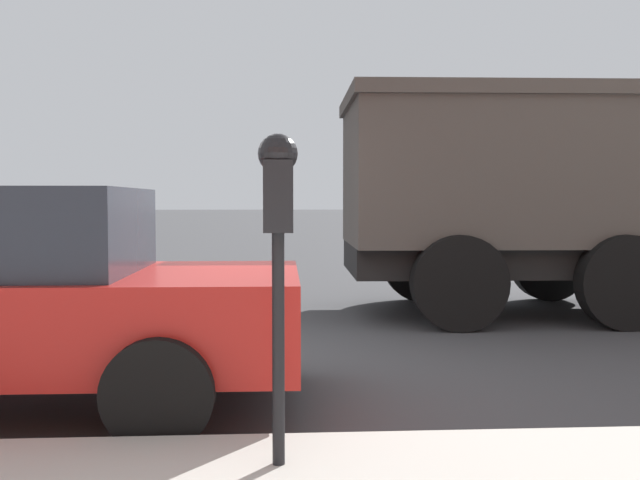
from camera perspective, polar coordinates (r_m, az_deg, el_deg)
name	(u,v)px	position (r m, az deg, el deg)	size (l,w,h in m)	color
ground_plane	(157,369)	(6.47, -12.33, -9.61)	(220.00, 220.00, 0.00)	#424244
parking_meter	(278,212)	(3.56, -3.22, 2.11)	(0.21, 0.19, 1.59)	black
dump_truck	(639,185)	(10.14, 23.12, 3.89)	(2.89, 7.39, 2.90)	black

